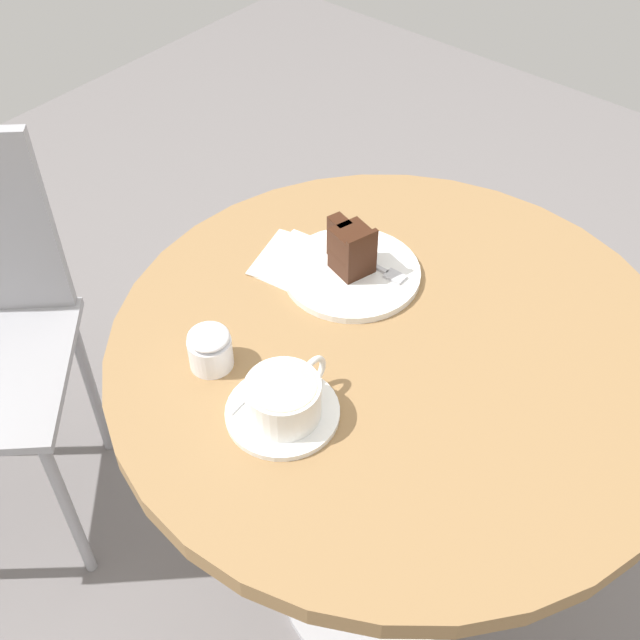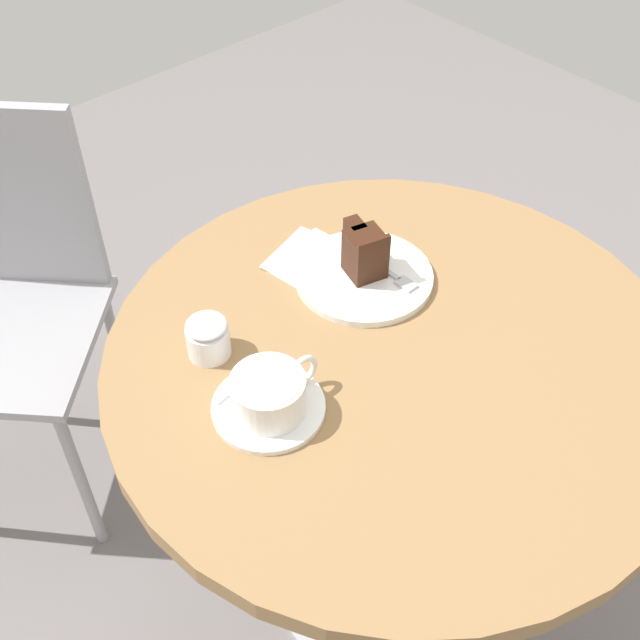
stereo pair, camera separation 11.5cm
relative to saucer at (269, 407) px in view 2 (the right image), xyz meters
name	(u,v)px [view 2 (the right image)]	position (x,y,z in m)	size (l,w,h in m)	color
ground_plane	(372,594)	(0.21, -0.04, -0.77)	(4.40, 4.40, 0.01)	slate
cafe_table	(392,402)	(0.21, -0.04, -0.12)	(0.86, 0.86, 0.76)	olive
saucer	(269,407)	(0.00, 0.00, 0.00)	(0.16, 0.16, 0.01)	white
coffee_cup	(270,393)	(0.00, 0.00, 0.03)	(0.14, 0.10, 0.06)	white
teaspoon	(254,374)	(0.02, 0.05, 0.01)	(0.11, 0.02, 0.00)	#B7B7BC
cake_plate	(364,276)	(0.28, 0.10, 0.00)	(0.22, 0.22, 0.01)	white
cake_slice	(364,252)	(0.28, 0.11, 0.05)	(0.07, 0.09, 0.08)	#422619
fork	(391,274)	(0.31, 0.07, 0.01)	(0.02, 0.13, 0.00)	#B7B7BC
napkin	(316,262)	(0.25, 0.18, 0.00)	(0.15, 0.17, 0.00)	silver
cafe_chair	(4,285)	(-0.09, 0.74, -0.23)	(0.54, 0.54, 0.89)	#9E9EA3
sugar_pot	(208,337)	(0.00, 0.14, 0.03)	(0.06, 0.06, 0.06)	white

